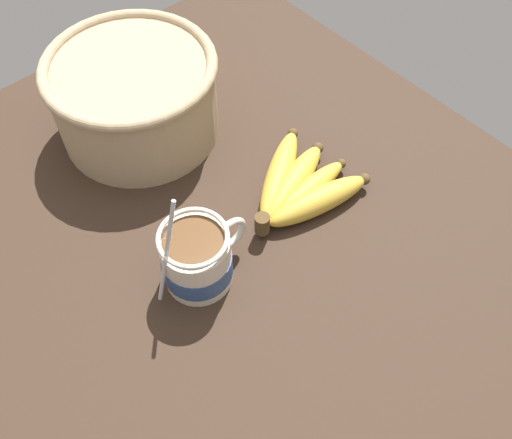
{
  "coord_description": "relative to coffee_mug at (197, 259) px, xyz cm",
  "views": [
    {
      "loc": [
        -20.57,
        -34.21,
        67.22
      ],
      "look_at": [
        6.76,
        -3.01,
        8.04
      ],
      "focal_mm": 40.0,
      "sensor_mm": 36.0,
      "label": 1
    }
  ],
  "objects": [
    {
      "name": "table",
      "position": [
        2.47,
        2.77,
        -6.16
      ],
      "size": [
        91.42,
        91.42,
        3.93
      ],
      "color": "#332319",
      "rests_on": "ground"
    },
    {
      "name": "banana_bunch",
      "position": [
        18.28,
        1.2,
        -2.44
      ],
      "size": [
        17.88,
        16.17,
        4.07
      ],
      "color": "#4C381E",
      "rests_on": "table"
    },
    {
      "name": "woven_basket",
      "position": [
        9.24,
        26.06,
        2.64
      ],
      "size": [
        24.44,
        24.44,
        12.93
      ],
      "color": "tan",
      "rests_on": "table"
    },
    {
      "name": "coffee_mug",
      "position": [
        0.0,
        0.0,
        0.0
      ],
      "size": [
        13.84,
        8.69,
        17.4
      ],
      "color": "beige",
      "rests_on": "table"
    }
  ]
}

